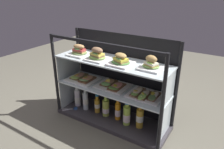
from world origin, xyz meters
name	(u,v)px	position (x,y,z in m)	size (l,w,h in m)	color
ground_plane	(112,121)	(0.00, 0.00, -0.01)	(6.00, 6.00, 0.02)	#5E5B4D
case_base_deck	(112,118)	(0.00, 0.00, 0.02)	(1.20, 0.40, 0.04)	#3A363B
case_frame	(118,75)	(0.00, 0.12, 0.49)	(1.20, 0.40, 0.89)	black
riser_lower_tier	(112,103)	(0.00, 0.00, 0.21)	(1.13, 0.34, 0.33)	silver
shelf_lower_glass	(112,88)	(0.00, 0.00, 0.38)	(1.15, 0.36, 0.01)	silver
riser_upper_tier	(112,75)	(0.00, 0.00, 0.52)	(1.13, 0.34, 0.27)	silver
shelf_upper_glass	(112,61)	(0.00, 0.00, 0.66)	(1.15, 0.36, 0.01)	silver
plated_roll_sandwich_far_left	(79,51)	(-0.38, -0.03, 0.71)	(0.20, 0.20, 0.11)	white
plated_roll_sandwich_center	(97,55)	(-0.14, -0.05, 0.71)	(0.20, 0.20, 0.12)	white
plated_roll_sandwich_mid_right	(121,61)	(0.12, -0.05, 0.71)	(0.21, 0.21, 0.11)	white
plated_roll_sandwich_left_of_center	(151,64)	(0.39, 0.00, 0.71)	(0.19, 0.19, 0.12)	white
open_sandwich_tray_right_of_center	(83,78)	(-0.36, -0.02, 0.41)	(0.32, 0.26, 0.06)	white
open_sandwich_tray_left_of_center	(113,85)	(-0.01, 0.02, 0.40)	(0.32, 0.27, 0.06)	white
open_sandwich_tray_near_right_corner	(145,95)	(0.35, 0.01, 0.41)	(0.32, 0.27, 0.06)	white
juice_bottle_front_left_end	(78,98)	(-0.46, -0.01, 0.14)	(0.07, 0.07, 0.25)	white
juice_bottle_front_fourth	(85,101)	(-0.33, -0.03, 0.15)	(0.06, 0.06, 0.25)	white
juice_bottle_front_middle	(97,105)	(-0.19, -0.01, 0.13)	(0.06, 0.06, 0.21)	gold
juice_bottle_near_post	(106,108)	(-0.07, -0.01, 0.13)	(0.07, 0.07, 0.24)	#BCD150
juice_bottle_front_second	(118,111)	(0.07, 0.00, 0.14)	(0.06, 0.06, 0.24)	orange
juice_bottle_back_center	(127,115)	(0.19, -0.03, 0.14)	(0.07, 0.07, 0.25)	#B5DA50
juice_bottle_back_left	(140,118)	(0.32, 0.00, 0.15)	(0.07, 0.07, 0.24)	gold
kitchen_scissors	(74,109)	(-0.45, -0.10, 0.05)	(0.16, 0.15, 0.01)	silver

